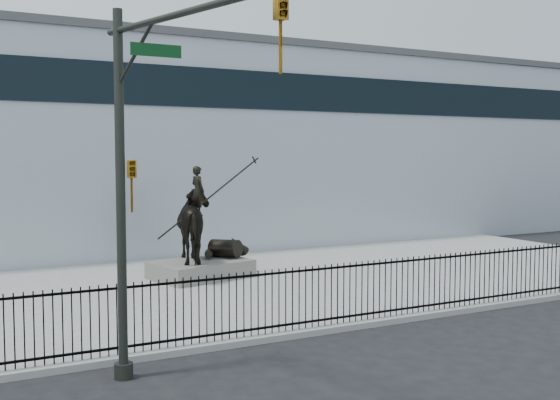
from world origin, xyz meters
name	(u,v)px	position (x,y,z in m)	size (l,w,h in m)	color
ground	(417,335)	(0.00, 0.00, 0.00)	(120.00, 120.00, 0.00)	black
plaza	(281,281)	(0.00, 7.00, 0.07)	(30.00, 12.00, 0.15)	gray
building	(162,151)	(0.00, 20.00, 4.50)	(44.00, 14.00, 9.00)	#AFB4BE
picket_fence	(386,288)	(0.00, 1.25, 0.90)	(22.10, 0.10, 1.50)	black
statue_plinth	(201,269)	(-2.29, 8.47, 0.44)	(3.09, 2.12, 0.58)	#625F59
equestrian_statue	(202,225)	(-2.23, 8.48, 1.94)	(3.87, 2.85, 3.36)	black
traffic_signal_left	(145,170)	(-6.75, -0.62, 4.03)	(1.52, 4.84, 7.00)	#242721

